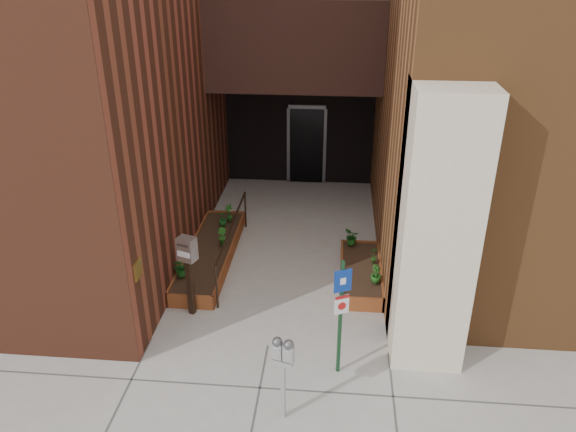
# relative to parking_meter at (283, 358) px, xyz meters

# --- Properties ---
(ground) EXTENTS (80.00, 80.00, 0.00)m
(ground) POSITION_rel_parking_meter_xyz_m (-0.41, 1.53, -1.06)
(ground) COLOR #9E9991
(ground) RESTS_ON ground
(planter_left) EXTENTS (0.90, 3.60, 0.30)m
(planter_left) POSITION_rel_parking_meter_xyz_m (-1.96, 4.23, -0.93)
(planter_left) COLOR brown
(planter_left) RESTS_ON ground
(planter_right) EXTENTS (0.80, 2.20, 0.30)m
(planter_right) POSITION_rel_parking_meter_xyz_m (1.19, 3.73, -0.93)
(planter_right) COLOR brown
(planter_right) RESTS_ON ground
(handrail) EXTENTS (0.04, 3.34, 0.90)m
(handrail) POSITION_rel_parking_meter_xyz_m (-1.46, 4.18, -0.32)
(handrail) COLOR black
(handrail) RESTS_ON ground
(parking_meter) EXTENTS (0.32, 0.19, 1.37)m
(parking_meter) POSITION_rel_parking_meter_xyz_m (0.00, 0.00, 0.00)
(parking_meter) COLOR #B0B0B2
(parking_meter) RESTS_ON ground
(sign_post) EXTENTS (0.26, 0.13, 2.01)m
(sign_post) POSITION_rel_parking_meter_xyz_m (0.76, 1.01, 0.17)
(sign_post) COLOR #153B1F
(sign_post) RESTS_ON ground
(payment_dropbox) EXTENTS (0.37, 0.32, 1.55)m
(payment_dropbox) POSITION_rel_parking_meter_xyz_m (-1.89, 2.33, 0.05)
(payment_dropbox) COLOR black
(payment_dropbox) RESTS_ON ground
(shrub_left_a) EXTENTS (0.47, 0.47, 0.37)m
(shrub_left_a) POSITION_rel_parking_meter_xyz_m (-2.26, 3.10, -0.58)
(shrub_left_a) COLOR #175318
(shrub_left_a) RESTS_ON planter_left
(shrub_left_b) EXTENTS (0.29, 0.29, 0.38)m
(shrub_left_b) POSITION_rel_parking_meter_xyz_m (-1.73, 4.40, -0.57)
(shrub_left_b) COLOR #24611B
(shrub_left_b) RESTS_ON planter_left
(shrub_left_c) EXTENTS (0.25, 0.25, 0.32)m
(shrub_left_c) POSITION_rel_parking_meter_xyz_m (-1.89, 5.28, -0.60)
(shrub_left_c) COLOR #1A5B1E
(shrub_left_c) RESTS_ON planter_left
(shrub_left_d) EXTENTS (0.31, 0.31, 0.41)m
(shrub_left_d) POSITION_rel_parking_meter_xyz_m (-1.79, 5.51, -0.56)
(shrub_left_d) COLOR #20621C
(shrub_left_d) RESTS_ON planter_left
(shrub_right_a) EXTENTS (0.28, 0.28, 0.36)m
(shrub_right_a) POSITION_rel_parking_meter_xyz_m (1.44, 3.19, -0.58)
(shrub_right_a) COLOR #205819
(shrub_right_a) RESTS_ON planter_right
(shrub_right_b) EXTENTS (0.18, 0.18, 0.34)m
(shrub_right_b) POSITION_rel_parking_meter_xyz_m (1.44, 3.93, -0.59)
(shrub_right_b) COLOR #245418
(shrub_right_b) RESTS_ON planter_right
(shrub_right_c) EXTENTS (0.33, 0.33, 0.36)m
(shrub_right_c) POSITION_rel_parking_meter_xyz_m (1.00, 4.63, -0.58)
(shrub_right_c) COLOR #175117
(shrub_right_c) RESTS_ON planter_right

